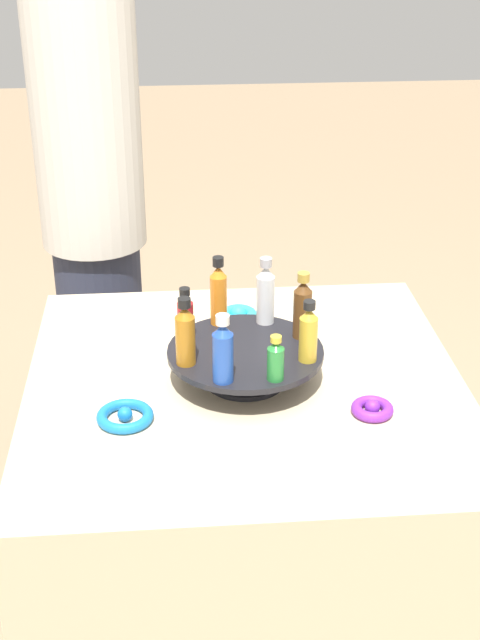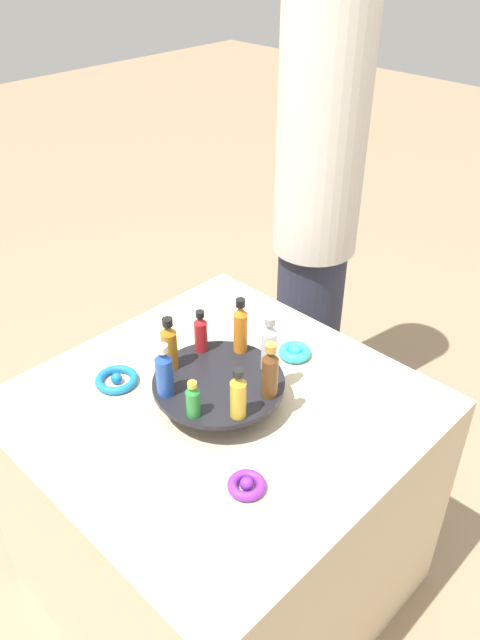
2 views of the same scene
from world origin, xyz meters
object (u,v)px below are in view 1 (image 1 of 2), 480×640
(display_stand, at_px, (245,359))
(ribbon_bow_purple, at_px, (372,409))
(bottle_orange, at_px, (219,293))
(bottle_blue, at_px, (223,351))
(ribbon_bow_blue, at_px, (125,416))
(bottle_clear, at_px, (266,293))
(bottle_brown, at_px, (302,308))
(bottle_green, at_px, (276,360))
(bottle_gold, at_px, (308,333))
(bottle_red, at_px, (185,316))
(ribbon_bow_teal, at_px, (239,315))
(person_figure, at_px, (91,192))
(bottle_amber, at_px, (185,334))

(display_stand, bearing_deg, ribbon_bow_purple, 148.18)
(bottle_orange, xyz_separation_m, bottle_blue, (0.01, 0.23, -0.01))
(bottle_orange, xyz_separation_m, ribbon_bow_blue, (0.19, 0.24, -0.13))
(bottle_clear, xyz_separation_m, bottle_brown, (-0.07, 0.07, -0.00))
(bottle_orange, bearing_deg, bottle_green, 110.83)
(bottle_orange, relative_size, bottle_gold, 1.18)
(bottle_red, distance_m, bottle_gold, 0.25)
(bottle_orange, height_order, ribbon_bow_blue, bottle_orange)
(bottle_gold, xyz_separation_m, ribbon_bow_teal, (0.11, -0.32, -0.12))
(bottle_red, distance_m, bottle_green, 0.23)
(bottle_orange, bearing_deg, person_figure, -65.73)
(bottle_red, bearing_deg, ribbon_bow_blue, 55.95)
(bottle_red, distance_m, bottle_blue, 0.18)
(bottle_gold, bearing_deg, ribbon_bow_purple, 141.43)
(bottle_blue, xyz_separation_m, person_figure, (0.29, -0.90, 0.01))
(ribbon_bow_blue, bearing_deg, ribbon_bow_purple, 178.18)
(bottle_red, xyz_separation_m, bottle_gold, (-0.23, 0.10, 0.01))
(bottle_brown, relative_size, ribbon_bow_purple, 1.75)
(bottle_gold, distance_m, ribbon_bow_blue, 0.38)
(person_figure, bearing_deg, bottle_blue, -5.68)
(bottle_clear, bearing_deg, ribbon_bow_teal, -74.09)
(bottle_green, height_order, ribbon_bow_blue, bottle_green)
(bottle_blue, bearing_deg, bottle_green, 178.33)
(bottle_brown, bearing_deg, bottle_gold, 88.33)
(bottle_blue, bearing_deg, ribbon_bow_teal, -98.95)
(bottle_clear, relative_size, bottle_orange, 0.97)
(display_stand, bearing_deg, bottle_gold, 155.83)
(display_stand, relative_size, bottle_clear, 2.15)
(bottle_red, bearing_deg, ribbon_bow_purple, 150.64)
(bottle_green, bearing_deg, person_figure, -66.62)
(bottle_clear, bearing_deg, person_figure, -59.33)
(ribbon_bow_teal, bearing_deg, bottle_clear, 105.91)
(ribbon_bow_blue, bearing_deg, bottle_blue, -176.59)
(display_stand, distance_m, bottle_amber, 0.15)
(bottle_red, relative_size, bottle_brown, 0.81)
(bottle_red, height_order, bottle_amber, bottle_amber)
(bottle_green, relative_size, ribbon_bow_purple, 1.12)
(display_stand, bearing_deg, person_figure, -66.24)
(bottle_blue, distance_m, ribbon_bow_blue, 0.22)
(bottle_clear, distance_m, bottle_orange, 0.10)
(bottle_orange, relative_size, bottle_green, 1.65)
(display_stand, height_order, bottle_red, bottle_red)
(ribbon_bow_teal, bearing_deg, bottle_brown, 116.26)
(bottle_blue, height_order, ribbon_bow_purple, bottle_blue)
(bottle_brown, bearing_deg, ribbon_bow_blue, 25.82)
(bottle_amber, distance_m, bottle_blue, 0.10)
(bottle_brown, relative_size, ribbon_bow_teal, 1.64)
(display_stand, xyz_separation_m, ribbon_bow_purple, (-0.23, 0.14, -0.04))
(bottle_brown, bearing_deg, display_stand, 20.83)
(bottle_orange, height_order, person_figure, person_figure)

